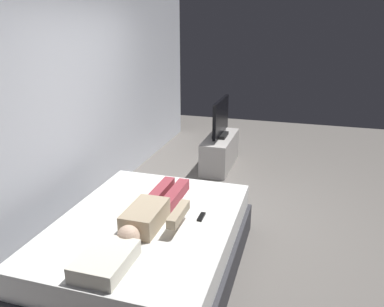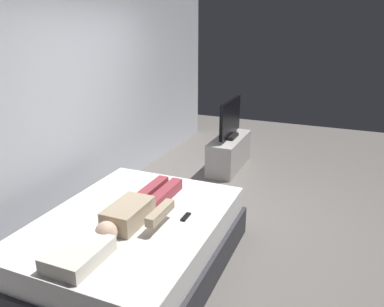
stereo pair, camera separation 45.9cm
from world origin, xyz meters
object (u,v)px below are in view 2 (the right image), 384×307
object	(u,v)px
tv_stand	(229,153)
tv	(230,120)
pillow	(79,254)
person	(138,209)
remote	(186,217)
bed	(133,244)

from	to	relation	value
tv_stand	tv	world-z (taller)	tv
tv_stand	tv	size ratio (longest dim) A/B	1.25
pillow	person	distance (m)	0.75
pillow	person	world-z (taller)	person
remote	tv_stand	world-z (taller)	remote
remote	tv	bearing A→B (deg)	9.03
tv_stand	pillow	bearing A→B (deg)	179.40
tv_stand	tv	bearing A→B (deg)	0.00
pillow	tv_stand	world-z (taller)	pillow
bed	remote	size ratio (longest dim) A/B	13.90
bed	remote	xyz separation A→B (m)	(0.18, -0.46, 0.28)
person	remote	distance (m)	0.44
bed	person	world-z (taller)	person
remote	tv	distance (m)	2.69
tv_stand	tv	distance (m)	0.53
person	tv_stand	size ratio (longest dim) A/B	1.15
bed	remote	world-z (taller)	remote
tv_stand	bed	bearing A→B (deg)	179.25
person	remote	world-z (taller)	person
bed	tv_stand	world-z (taller)	bed
remote	tv_stand	size ratio (longest dim) A/B	0.14
pillow	tv_stand	distance (m)	3.57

